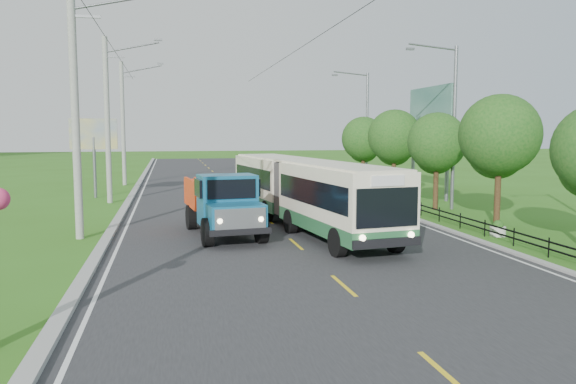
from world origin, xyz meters
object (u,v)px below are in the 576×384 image
object	(u,v)px
planter_near	(498,229)
billboard_right	(430,117)
tree_third	(499,139)
planter_far	(366,191)
pole_far	(123,123)
tree_fifth	(394,139)
tree_fourth	(437,145)
streetlight_far	(365,125)
pole_mid	(108,119)
streetlight_mid	(452,121)
planter_mid	(415,205)
bus	(303,188)
pole_near	(76,112)
tree_back	(363,141)
dump_truck	(223,200)
billboard_left	(94,139)

from	to	relation	value
planter_near	billboard_right	size ratio (longest dim) A/B	0.09
tree_third	planter_far	distance (m)	14.40
pole_far	tree_fifth	bearing A→B (deg)	-35.36
tree_fourth	streetlight_far	distance (m)	13.94
pole_mid	streetlight_mid	bearing A→B (deg)	-20.32
planter_mid	bus	xyz separation A→B (m)	(-7.36, -4.05, 1.51)
pole_far	pole_mid	bearing A→B (deg)	-90.00
pole_near	pole_far	distance (m)	24.00
tree_back	dump_truck	world-z (taller)	tree_back
pole_mid	billboard_left	bearing A→B (deg)	112.42
planter_far	tree_fourth	bearing A→B (deg)	-80.92
tree_fifth	streetlight_mid	distance (m)	6.28
tree_back	planter_mid	size ratio (longest dim) A/B	8.21
tree_fourth	planter_mid	size ratio (longest dim) A/B	8.06
tree_fifth	planter_mid	world-z (taller)	tree_fifth
streetlight_mid	planter_mid	xyz separation A→B (m)	(-2.04, -0.00, -4.62)
pole_near	tree_fifth	size ratio (longest dim) A/B	1.72
billboard_left	billboard_right	world-z (taller)	billboard_right
planter_far	bus	xyz separation A→B (m)	(-7.36, -12.05, 1.51)
pole_near	pole_far	bearing A→B (deg)	90.00
planter_far	billboard_left	size ratio (longest dim) A/B	0.13
billboard_right	planter_far	bearing A→B (deg)	151.61
billboard_right	dump_truck	world-z (taller)	billboard_right
pole_near	planter_mid	xyz separation A→B (m)	(16.86, 5.00, -4.81)
pole_far	tree_back	size ratio (longest dim) A/B	1.82
tree_back	pole_mid	bearing A→B (deg)	-164.16
tree_back	streetlight_far	distance (m)	2.37
tree_third	streetlight_mid	xyz separation A→B (m)	(0.79, 5.86, 0.92)
tree_back	dump_truck	bearing A→B (deg)	-125.17
tree_fifth	dump_truck	world-z (taller)	tree_fifth
bus	pole_mid	bearing A→B (deg)	123.51
tree_fourth	planter_far	xyz separation A→B (m)	(-1.26, 7.86, -3.30)
tree_third	billboard_left	size ratio (longest dim) A/B	1.15
billboard_left	streetlight_mid	bearing A→B (deg)	-26.40
pole_far	planter_mid	distance (m)	25.85
tree_third	tree_fifth	world-z (taller)	tree_third
dump_truck	tree_fourth	bearing A→B (deg)	17.81
planter_far	billboard_left	bearing A→B (deg)	173.69
planter_near	billboard_left	bearing A→B (deg)	135.16
tree_back	billboard_left	bearing A→B (deg)	-173.69
tree_back	billboard_left	world-z (taller)	tree_back
streetlight_mid	billboard_left	world-z (taller)	streetlight_mid
pole_mid	tree_fifth	distance (m)	18.18
billboard_right	bus	bearing A→B (deg)	-137.73
streetlight_far	planter_mid	size ratio (longest dim) A/B	13.54
planter_near	bus	distance (m)	8.49
streetlight_mid	planter_far	world-z (taller)	streetlight_mid
pole_mid	dump_truck	world-z (taller)	pole_mid
pole_far	tree_fifth	distance (m)	22.25
tree_third	billboard_left	distance (m)	25.02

